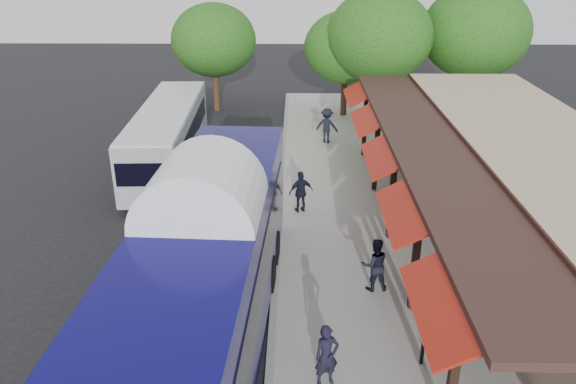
% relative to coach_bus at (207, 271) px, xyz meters
% --- Properties ---
extents(ground, '(90.00, 90.00, 0.00)m').
position_rel_coach_bus_xyz_m(ground, '(1.45, 1.40, -2.18)').
color(ground, black).
rests_on(ground, ground).
extents(sidewalk, '(10.00, 40.00, 0.15)m').
position_rel_coach_bus_xyz_m(sidewalk, '(6.45, 5.40, -2.11)').
color(sidewalk, '#9E9B93').
rests_on(sidewalk, ground).
extents(curb, '(0.20, 40.00, 0.16)m').
position_rel_coach_bus_xyz_m(curb, '(1.50, 5.40, -2.11)').
color(curb, gray).
rests_on(curb, ground).
extents(station_shelter, '(8.15, 20.00, 3.60)m').
position_rel_coach_bus_xyz_m(station_shelter, '(9.83, 5.40, -0.33)').
color(station_shelter, tan).
rests_on(station_shelter, ground).
extents(coach_bus, '(3.29, 12.80, 4.06)m').
position_rel_coach_bus_xyz_m(coach_bus, '(0.00, 0.00, 0.00)').
color(coach_bus, '#0A0752').
rests_on(coach_bus, ground).
extents(city_bus, '(2.64, 10.33, 2.75)m').
position_rel_coach_bus_xyz_m(city_bus, '(-3.57, 12.29, -0.66)').
color(city_bus, gray).
rests_on(city_bus, ground).
extents(ped_a, '(0.65, 0.53, 1.53)m').
position_rel_coach_bus_xyz_m(ped_a, '(2.79, -1.45, -1.26)').
color(ped_a, black).
rests_on(ped_a, sidewalk).
extents(ped_b, '(0.85, 0.70, 1.60)m').
position_rel_coach_bus_xyz_m(ped_b, '(4.34, 2.37, -1.23)').
color(ped_b, black).
rests_on(ped_b, sidewalk).
extents(ped_c, '(1.00, 0.70, 1.58)m').
position_rel_coach_bus_xyz_m(ped_c, '(2.28, 7.46, -1.24)').
color(ped_c, black).
rests_on(ped_c, sidewalk).
extents(ped_d, '(1.26, 0.96, 1.73)m').
position_rel_coach_bus_xyz_m(ped_d, '(3.61, 15.40, -1.17)').
color(ped_d, black).
rests_on(ped_d, sidewalk).
extents(sign_board, '(0.13, 0.55, 1.21)m').
position_rel_coach_bus_xyz_m(sign_board, '(5.08, -0.77, -1.21)').
color(sign_board, black).
rests_on(sign_board, sidewalk).
extents(tree_left, '(4.66, 4.66, 5.97)m').
position_rel_coach_bus_xyz_m(tree_left, '(4.82, 20.35, 1.80)').
color(tree_left, '#382314').
rests_on(tree_left, ground).
extents(tree_mid, '(5.62, 5.62, 7.20)m').
position_rel_coach_bus_xyz_m(tree_mid, '(6.45, 19.01, 2.62)').
color(tree_mid, '#382314').
rests_on(tree_mid, ground).
extents(tree_right, '(5.78, 5.78, 7.39)m').
position_rel_coach_bus_xyz_m(tree_right, '(11.65, 19.69, 2.75)').
color(tree_right, '#382314').
rests_on(tree_right, ground).
extents(tree_far, '(4.89, 4.89, 6.26)m').
position_rel_coach_bus_xyz_m(tree_far, '(-2.69, 21.64, 1.99)').
color(tree_far, '#382314').
rests_on(tree_far, ground).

